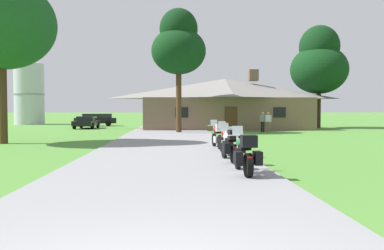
% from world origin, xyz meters
% --- Properties ---
extents(ground_plane, '(500.00, 500.00, 0.00)m').
position_xyz_m(ground_plane, '(0.00, 20.00, 0.00)').
color(ground_plane, '#4C8433').
extents(asphalt_driveway, '(6.40, 80.00, 0.06)m').
position_xyz_m(asphalt_driveway, '(0.00, 18.00, 0.03)').
color(asphalt_driveway, gray).
rests_on(asphalt_driveway, ground).
extents(motorcycle_green_nearest_to_camera, '(0.73, 2.08, 1.30)m').
position_xyz_m(motorcycle_green_nearest_to_camera, '(2.25, 6.98, 0.61)').
color(motorcycle_green_nearest_to_camera, black).
rests_on(motorcycle_green_nearest_to_camera, asphalt_driveway).
extents(motorcycle_white_second_in_row, '(0.83, 2.08, 1.30)m').
position_xyz_m(motorcycle_white_second_in_row, '(2.26, 9.70, 0.61)').
color(motorcycle_white_second_in_row, black).
rests_on(motorcycle_white_second_in_row, asphalt_driveway).
extents(motorcycle_red_third_in_row, '(0.67, 2.08, 1.30)m').
position_xyz_m(motorcycle_red_third_in_row, '(2.43, 11.96, 0.62)').
color(motorcycle_red_third_in_row, black).
rests_on(motorcycle_red_third_in_row, asphalt_driveway).
extents(motorcycle_red_farthest_in_row, '(0.68, 2.08, 1.30)m').
position_xyz_m(motorcycle_red_farthest_in_row, '(2.36, 14.55, 0.62)').
color(motorcycle_red_farthest_in_row, black).
rests_on(motorcycle_red_farthest_in_row, asphalt_driveway).
extents(stone_lodge, '(16.34, 8.49, 5.77)m').
position_xyz_m(stone_lodge, '(5.35, 34.73, 2.51)').
color(stone_lodge, brown).
rests_on(stone_lodge, ground).
extents(bystander_white_shirt_near_lodge, '(0.49, 0.37, 1.67)m').
position_xyz_m(bystander_white_shirt_near_lodge, '(8.07, 28.32, 0.93)').
color(bystander_white_shirt_near_lodge, '#75664C').
rests_on(bystander_white_shirt_near_lodge, ground).
extents(bystander_gray_shirt_beside_signpost, '(0.44, 0.40, 1.67)m').
position_xyz_m(bystander_gray_shirt_beside_signpost, '(7.65, 28.48, 0.93)').
color(bystander_gray_shirt_beside_signpost, black).
rests_on(bystander_gray_shirt_beside_signpost, ground).
extents(tree_by_lodge_front, '(4.33, 4.33, 9.85)m').
position_xyz_m(tree_by_lodge_front, '(0.72, 27.77, 6.98)').
color(tree_by_lodge_front, '#422D19').
rests_on(tree_by_lodge_front, ground).
extents(tree_right_of_lodge, '(5.75, 5.75, 10.36)m').
position_xyz_m(tree_right_of_lodge, '(15.07, 35.83, 6.58)').
color(tree_right_of_lodge, '#422D19').
rests_on(tree_right_of_lodge, ground).
extents(tree_left_near, '(5.75, 5.75, 10.93)m').
position_xyz_m(tree_left_near, '(-8.95, 18.15, 7.15)').
color(tree_left_near, '#422D19').
rests_on(tree_left_near, ground).
extents(metal_silo_distant, '(3.74, 3.74, 8.51)m').
position_xyz_m(metal_silo_distant, '(-17.89, 47.20, 4.26)').
color(metal_silo_distant, '#B2B7BC').
rests_on(metal_silo_distant, ground).
extents(parked_black_suv_far_left, '(4.85, 2.62, 1.40)m').
position_xyz_m(parked_black_suv_far_left, '(-8.47, 41.44, 0.78)').
color(parked_black_suv_far_left, black).
rests_on(parked_black_suv_far_left, ground).
extents(parked_black_sedan_far_left, '(1.97, 4.23, 1.20)m').
position_xyz_m(parked_black_sedan_far_left, '(-8.25, 35.58, 0.64)').
color(parked_black_sedan_far_left, black).
rests_on(parked_black_sedan_far_left, ground).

